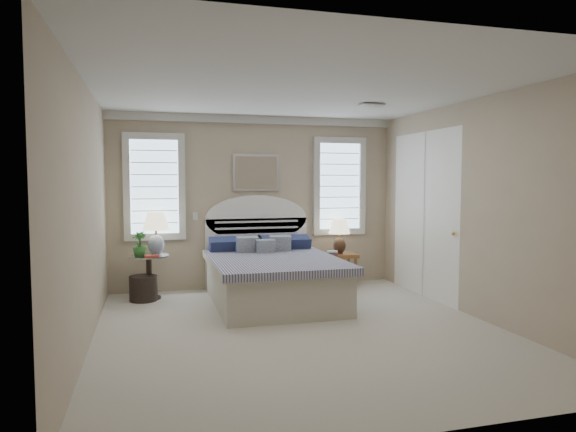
% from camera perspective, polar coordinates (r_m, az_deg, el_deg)
% --- Properties ---
extents(floor, '(4.50, 5.00, 0.01)m').
position_cam_1_polar(floor, '(5.95, 1.44, -12.58)').
color(floor, beige).
rests_on(floor, ground).
extents(ceiling, '(4.50, 5.00, 0.01)m').
position_cam_1_polar(ceiling, '(5.79, 1.49, 13.96)').
color(ceiling, silver).
rests_on(ceiling, wall_back).
extents(wall_back, '(4.50, 0.02, 2.70)m').
position_cam_1_polar(wall_back, '(8.14, -3.60, 1.54)').
color(wall_back, '#BCA88D').
rests_on(wall_back, floor).
extents(wall_left, '(0.02, 5.00, 2.70)m').
position_cam_1_polar(wall_left, '(5.51, -21.57, 0.09)').
color(wall_left, '#BCA88D').
rests_on(wall_left, floor).
extents(wall_right, '(0.02, 5.00, 2.70)m').
position_cam_1_polar(wall_right, '(6.71, 20.19, 0.78)').
color(wall_right, '#BCA88D').
rests_on(wall_right, floor).
extents(crown_molding, '(4.50, 0.08, 0.12)m').
position_cam_1_polar(crown_molding, '(8.14, -3.58, 10.63)').
color(crown_molding, silver).
rests_on(crown_molding, wall_back).
extents(hvac_vent, '(0.30, 0.20, 0.02)m').
position_cam_1_polar(hvac_vent, '(6.95, 9.27, 12.07)').
color(hvac_vent, '#B2B2B2').
rests_on(hvac_vent, ceiling).
extents(switch_plate, '(0.08, 0.01, 0.12)m').
position_cam_1_polar(switch_plate, '(8.00, -10.26, 0.00)').
color(switch_plate, silver).
rests_on(switch_plate, wall_back).
extents(window_left, '(0.90, 0.06, 1.60)m').
position_cam_1_polar(window_left, '(7.94, -14.62, 3.16)').
color(window_left, '#C9E6FF').
rests_on(window_left, wall_back).
extents(window_right, '(0.90, 0.06, 1.60)m').
position_cam_1_polar(window_right, '(8.50, 5.71, 3.32)').
color(window_right, '#C9E6FF').
rests_on(window_right, wall_back).
extents(painting, '(0.74, 0.04, 0.58)m').
position_cam_1_polar(painting, '(8.09, -3.56, 4.85)').
color(painting, silver).
rests_on(painting, wall_back).
extents(closet_door, '(0.02, 1.80, 2.40)m').
position_cam_1_polar(closet_door, '(7.72, 14.88, 0.17)').
color(closet_door, white).
rests_on(closet_door, floor).
extents(bed, '(1.72, 2.28, 1.47)m').
position_cam_1_polar(bed, '(7.23, -1.89, -6.46)').
color(bed, beige).
rests_on(bed, floor).
extents(side_table_left, '(0.56, 0.56, 0.63)m').
position_cam_1_polar(side_table_left, '(7.63, -15.17, -6.05)').
color(side_table_left, black).
rests_on(side_table_left, floor).
extents(nightstand_right, '(0.50, 0.40, 0.53)m').
position_cam_1_polar(nightstand_right, '(8.26, 5.82, -5.16)').
color(nightstand_right, brown).
rests_on(nightstand_right, floor).
extents(floor_pot, '(0.41, 0.41, 0.35)m').
position_cam_1_polar(floor_pot, '(7.58, -15.77, -7.73)').
color(floor_pot, black).
rests_on(floor_pot, floor).
extents(lamp_left, '(0.47, 0.47, 0.62)m').
position_cam_1_polar(lamp_left, '(7.64, -14.47, -1.33)').
color(lamp_left, silver).
rests_on(lamp_left, side_table_left).
extents(lamp_right, '(0.45, 0.45, 0.56)m').
position_cam_1_polar(lamp_right, '(8.21, 5.73, -1.82)').
color(lamp_right, black).
rests_on(lamp_right, nightstand_right).
extents(potted_plant, '(0.25, 0.25, 0.35)m').
position_cam_1_polar(potted_plant, '(7.46, -16.17, -3.04)').
color(potted_plant, '#337E32').
rests_on(potted_plant, side_table_left).
extents(books_left, '(0.20, 0.15, 0.03)m').
position_cam_1_polar(books_left, '(7.39, -14.92, -4.34)').
color(books_left, '#A9342A').
rests_on(books_left, side_table_left).
extents(books_right, '(0.20, 0.17, 0.07)m').
position_cam_1_polar(books_right, '(8.03, 4.96, -4.13)').
color(books_right, '#A9342A').
rests_on(books_right, nightstand_right).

